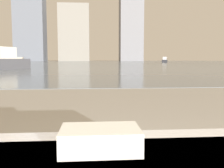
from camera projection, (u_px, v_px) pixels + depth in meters
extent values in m
cube|color=silver|center=(100.00, 145.00, 0.85)|extent=(0.27, 0.17, 0.04)
cube|color=silver|center=(100.00, 134.00, 0.85)|extent=(0.27, 0.17, 0.04)
cube|color=slate|center=(93.00, 63.00, 61.64)|extent=(180.00, 110.00, 0.01)
cube|color=#2D2D33|center=(165.00, 61.00, 66.33)|extent=(2.55, 4.16, 0.69)
cube|color=silver|center=(165.00, 58.00, 66.26)|extent=(1.41, 1.71, 0.79)
cube|color=#4C4C51|center=(4.00, 64.00, 21.17)|extent=(3.56, 5.22, 0.87)
cube|color=silver|center=(3.00, 53.00, 21.08)|extent=(1.88, 2.20, 0.99)
cube|color=#4C4C51|center=(20.00, 64.00, 32.19)|extent=(1.43, 3.08, 0.52)
cube|color=#B2A893|center=(20.00, 59.00, 32.13)|extent=(0.89, 1.20, 0.59)
cube|color=slate|center=(30.00, 9.00, 112.72)|extent=(13.07, 10.37, 46.67)
cube|color=gray|center=(74.00, 33.00, 115.28)|extent=(13.90, 9.76, 25.62)
cube|color=slate|center=(131.00, 8.00, 116.14)|extent=(10.65, 8.66, 48.81)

